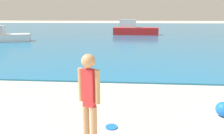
{
  "coord_description": "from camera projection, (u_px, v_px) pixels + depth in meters",
  "views": [
    {
      "loc": [
        0.43,
        3.55,
        2.29
      ],
      "look_at": [
        -0.06,
        9.73,
        0.8
      ],
      "focal_mm": 34.36,
      "sensor_mm": 36.0,
      "label": 1
    }
  ],
  "objects": [
    {
      "name": "water",
      "position": [
        127.0,
        29.0,
        36.49
      ],
      "size": [
        160.0,
        60.0,
        0.06
      ],
      "primitive_type": "cube",
      "color": "#1E6B9E",
      "rests_on": "ground"
    },
    {
      "name": "person_standing",
      "position": [
        89.0,
        98.0,
        3.5
      ],
      "size": [
        0.38,
        0.23,
        1.71
      ],
      "rotation": [
        0.0,
        0.0,
        2.81
      ],
      "color": "tan",
      "rests_on": "ground"
    },
    {
      "name": "frisbee",
      "position": [
        111.0,
        127.0,
        4.49
      ],
      "size": [
        0.26,
        0.26,
        0.03
      ],
      "primitive_type": "cylinder",
      "color": "blue",
      "rests_on": "ground"
    },
    {
      "name": "boat_near",
      "position": [
        3.0,
        36.0,
        18.63
      ],
      "size": [
        4.29,
        2.67,
        1.39
      ],
      "rotation": [
        0.0,
        0.0,
        0.36
      ],
      "color": "white",
      "rests_on": "water"
    },
    {
      "name": "boat_far",
      "position": [
        134.0,
        29.0,
        25.46
      ],
      "size": [
        5.3,
        1.92,
        1.78
      ],
      "rotation": [
        0.0,
        0.0,
        -0.05
      ],
      "color": "red",
      "rests_on": "water"
    },
    {
      "name": "beach_ball",
      "position": [
        223.0,
        109.0,
        4.97
      ],
      "size": [
        0.35,
        0.35,
        0.35
      ],
      "primitive_type": "sphere",
      "color": "blue",
      "rests_on": "ground"
    }
  ]
}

